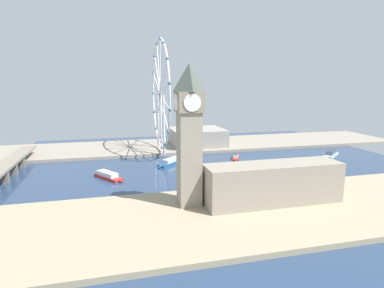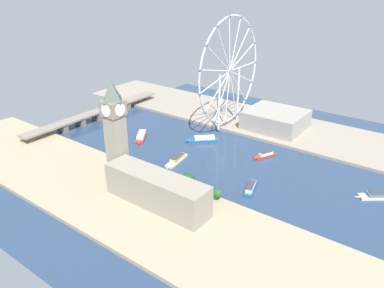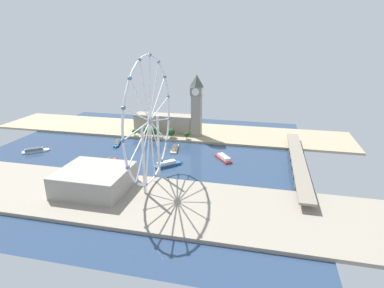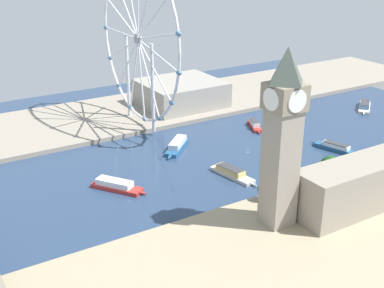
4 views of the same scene
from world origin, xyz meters
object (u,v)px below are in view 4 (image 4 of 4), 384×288
at_px(tour_boat_0, 334,147).
at_px(tour_boat_3, 255,125).
at_px(clock_tower, 282,137).
at_px(tour_boat_4, 232,173).
at_px(parliament_block, 369,182).
at_px(riverside_hall, 181,93).
at_px(tour_boat_5, 116,186).
at_px(tour_boat_2, 365,106).
at_px(tour_boat_1, 177,146).
at_px(ferris_wheel, 138,40).

relative_size(tour_boat_0, tour_boat_3, 1.19).
bearing_deg(clock_tower, tour_boat_4, -15.05).
height_order(parliament_block, riverside_hall, parliament_block).
bearing_deg(tour_boat_5, tour_boat_4, 38.20).
bearing_deg(riverside_hall, tour_boat_3, -161.90).
bearing_deg(tour_boat_5, tour_boat_3, 71.93).
distance_m(clock_tower, tour_boat_2, 212.44).
bearing_deg(riverside_hall, tour_boat_0, -162.63).
height_order(tour_boat_1, tour_boat_5, tour_boat_1).
bearing_deg(tour_boat_5, riverside_hall, 100.84).
relative_size(parliament_block, riverside_hall, 1.39).
relative_size(clock_tower, parliament_block, 0.99).
bearing_deg(tour_boat_2, tour_boat_1, -40.51).
distance_m(riverside_hall, tour_boat_5, 147.84).
xyz_separation_m(tour_boat_1, tour_boat_2, (-5.70, -171.67, -0.28)).
height_order(parliament_block, tour_boat_2, parliament_block).
xyz_separation_m(riverside_hall, tour_boat_1, (-73.02, 45.95, -10.22)).
relative_size(clock_tower, tour_boat_4, 2.34).
relative_size(parliament_block, tour_boat_3, 3.37).
distance_m(ferris_wheel, riverside_hall, 72.72).
relative_size(ferris_wheel, tour_boat_5, 3.84).
distance_m(riverside_hall, tour_boat_2, 148.70).
xyz_separation_m(parliament_block, tour_boat_5, (86.29, 99.01, -12.98)).
bearing_deg(clock_tower, tour_boat_3, -33.88).
distance_m(tour_boat_3, tour_boat_5, 130.74).
relative_size(tour_boat_0, tour_boat_2, 0.99).
xyz_separation_m(tour_boat_3, tour_boat_4, (-57.20, 61.36, -0.07)).
distance_m(clock_tower, tour_boat_5, 100.80).
xyz_separation_m(parliament_block, riverside_hall, (191.84, -3.99, -2.61)).
height_order(tour_boat_1, tour_boat_3, tour_boat_1).
bearing_deg(clock_tower, tour_boat_2, -60.18).
height_order(ferris_wheel, tour_boat_2, ferris_wheel).
bearing_deg(clock_tower, parliament_block, -101.02).
bearing_deg(tour_boat_3, parliament_block, 12.11).
bearing_deg(tour_boat_1, tour_boat_5, -13.70).
height_order(ferris_wheel, tour_boat_0, ferris_wheel).
distance_m(parliament_block, riverside_hall, 191.90).
bearing_deg(tour_boat_0, tour_boat_1, 41.00).
relative_size(riverside_hall, tour_boat_0, 2.02).
bearing_deg(tour_boat_3, tour_boat_2, 107.99).
height_order(riverside_hall, tour_boat_4, riverside_hall).
height_order(clock_tower, tour_boat_1, clock_tower).
height_order(parliament_block, tour_boat_5, parliament_block).
relative_size(clock_tower, ferris_wheel, 0.70).
distance_m(parliament_block, tour_boat_4, 76.69).
bearing_deg(tour_boat_4, tour_boat_1, 178.15).
xyz_separation_m(riverside_hall, tour_boat_0, (-127.83, -39.98, -10.56)).
bearing_deg(parliament_block, tour_boat_3, -11.91).
relative_size(clock_tower, tour_boat_3, 3.32).
height_order(tour_boat_4, tour_boat_5, tour_boat_5).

